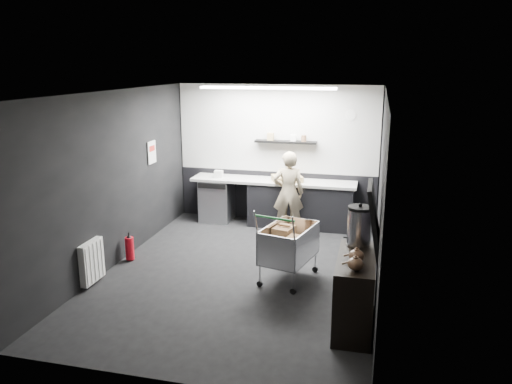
# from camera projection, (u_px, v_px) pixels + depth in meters

# --- Properties ---
(floor) EXTENTS (5.50, 5.50, 0.00)m
(floor) POSITION_uv_depth(u_px,v_px,m) (240.00, 273.00, 7.59)
(floor) COLOR black
(floor) RESTS_ON ground
(ceiling) EXTENTS (5.50, 5.50, 0.00)m
(ceiling) POSITION_uv_depth(u_px,v_px,m) (238.00, 92.00, 6.91)
(ceiling) COLOR white
(ceiling) RESTS_ON wall_back
(wall_back) EXTENTS (5.50, 0.00, 5.50)m
(wall_back) POSITION_uv_depth(u_px,v_px,m) (277.00, 154.00, 9.84)
(wall_back) COLOR black
(wall_back) RESTS_ON floor
(wall_front) EXTENTS (5.50, 0.00, 5.50)m
(wall_front) POSITION_uv_depth(u_px,v_px,m) (160.00, 255.00, 4.66)
(wall_front) COLOR black
(wall_front) RESTS_ON floor
(wall_left) EXTENTS (0.00, 5.50, 5.50)m
(wall_left) POSITION_uv_depth(u_px,v_px,m) (115.00, 179.00, 7.71)
(wall_left) COLOR black
(wall_left) RESTS_ON floor
(wall_right) EXTENTS (0.00, 5.50, 5.50)m
(wall_right) POSITION_uv_depth(u_px,v_px,m) (381.00, 195.00, 6.79)
(wall_right) COLOR black
(wall_right) RESTS_ON floor
(kitchen_wall_panel) EXTENTS (3.95, 0.02, 1.70)m
(kitchen_wall_panel) POSITION_uv_depth(u_px,v_px,m) (277.00, 129.00, 9.69)
(kitchen_wall_panel) COLOR #BAB9B5
(kitchen_wall_panel) RESTS_ON wall_back
(dado_panel) EXTENTS (3.95, 0.02, 1.00)m
(dado_panel) POSITION_uv_depth(u_px,v_px,m) (276.00, 196.00, 10.03)
(dado_panel) COLOR black
(dado_panel) RESTS_ON wall_back
(floating_shelf) EXTENTS (1.20, 0.22, 0.04)m
(floating_shelf) POSITION_uv_depth(u_px,v_px,m) (286.00, 142.00, 9.60)
(floating_shelf) COLOR black
(floating_shelf) RESTS_ON wall_back
(wall_clock) EXTENTS (0.20, 0.03, 0.20)m
(wall_clock) POSITION_uv_depth(u_px,v_px,m) (350.00, 115.00, 9.28)
(wall_clock) COLOR silver
(wall_clock) RESTS_ON wall_back
(poster) EXTENTS (0.02, 0.30, 0.40)m
(poster) POSITION_uv_depth(u_px,v_px,m) (152.00, 152.00, 8.88)
(poster) COLOR silver
(poster) RESTS_ON wall_left
(poster_red_band) EXTENTS (0.02, 0.22, 0.10)m
(poster_red_band) POSITION_uv_depth(u_px,v_px,m) (152.00, 148.00, 8.86)
(poster_red_band) COLOR #B41D16
(poster_red_band) RESTS_ON poster
(radiator) EXTENTS (0.10, 0.50, 0.60)m
(radiator) POSITION_uv_depth(u_px,v_px,m) (92.00, 262.00, 7.10)
(radiator) COLOR silver
(radiator) RESTS_ON wall_left
(ceiling_strip) EXTENTS (2.40, 0.20, 0.04)m
(ceiling_strip) POSITION_uv_depth(u_px,v_px,m) (267.00, 88.00, 8.66)
(ceiling_strip) COLOR white
(ceiling_strip) RESTS_ON ceiling
(prep_counter) EXTENTS (3.20, 0.61, 0.90)m
(prep_counter) POSITION_uv_depth(u_px,v_px,m) (280.00, 202.00, 9.72)
(prep_counter) COLOR black
(prep_counter) RESTS_ON floor
(person) EXTENTS (0.63, 0.47, 1.56)m
(person) POSITION_uv_depth(u_px,v_px,m) (288.00, 193.00, 9.16)
(person) COLOR beige
(person) RESTS_ON floor
(shopping_cart) EXTENTS (0.82, 1.13, 1.10)m
(shopping_cart) POSITION_uv_depth(u_px,v_px,m) (289.00, 246.00, 7.23)
(shopping_cart) COLOR silver
(shopping_cart) RESTS_ON floor
(sideboard) EXTENTS (0.50, 1.18, 1.76)m
(sideboard) POSITION_uv_depth(u_px,v_px,m) (356.00, 282.00, 5.95)
(sideboard) COLOR black
(sideboard) RESTS_ON floor
(fire_extinguisher) EXTENTS (0.14, 0.14, 0.46)m
(fire_extinguisher) POSITION_uv_depth(u_px,v_px,m) (130.00, 248.00, 8.00)
(fire_extinguisher) COLOR #B90C19
(fire_extinguisher) RESTS_ON floor
(cardboard_box) EXTENTS (0.66, 0.59, 0.11)m
(cardboard_box) POSITION_uv_depth(u_px,v_px,m) (287.00, 179.00, 9.51)
(cardboard_box) COLOR #988151
(cardboard_box) RESTS_ON prep_counter
(pink_tub) EXTENTS (0.20, 0.20, 0.20)m
(pink_tub) POSITION_uv_depth(u_px,v_px,m) (286.00, 176.00, 9.56)
(pink_tub) COLOR white
(pink_tub) RESTS_ON prep_counter
(white_container) EXTENTS (0.16, 0.13, 0.14)m
(white_container) POSITION_uv_depth(u_px,v_px,m) (219.00, 174.00, 9.82)
(white_container) COLOR silver
(white_container) RESTS_ON prep_counter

